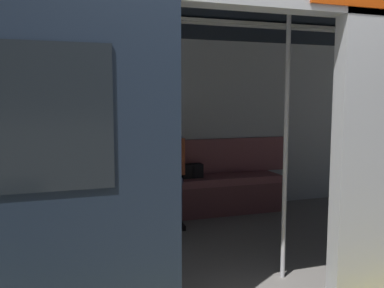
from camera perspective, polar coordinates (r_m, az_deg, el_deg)
name	(u,v)px	position (r m, az deg, el deg)	size (l,w,h in m)	color
train_car	(187,88)	(3.75, -0.72, 7.80)	(6.40, 2.90, 2.30)	#ADAFB5
bench_seat	(166,189)	(4.95, -3.63, -6.32)	(2.97, 0.44, 0.47)	#935156
person_seated	(164,163)	(4.82, -3.97, -2.68)	(0.55, 0.68, 1.20)	#CC5933
handbag	(192,171)	(5.07, -0.03, -3.74)	(0.26, 0.15, 0.17)	black
book	(125,181)	(4.86, -9.29, -5.12)	(0.15, 0.22, 0.03)	#B22D2D
grab_pole_door	(170,152)	(2.80, -3.13, -1.18)	(0.04, 0.04, 2.16)	silver
grab_pole_far	(286,146)	(3.29, 12.89, -0.21)	(0.04, 0.04, 2.16)	silver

